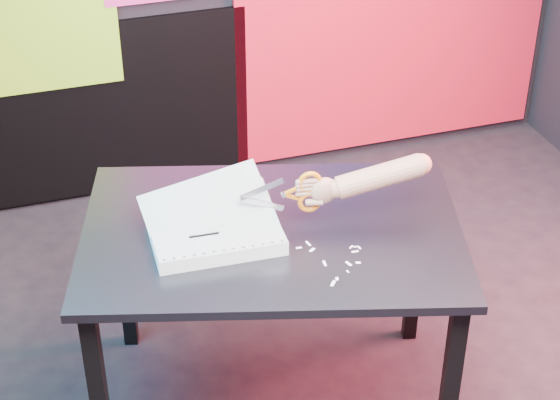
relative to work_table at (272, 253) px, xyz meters
name	(u,v)px	position (x,y,z in m)	size (l,w,h in m)	color
room	(408,24)	(0.46, 0.08, 0.69)	(3.01, 3.01, 2.71)	#2C2C2D
work_table	(272,253)	(0.00, 0.00, 0.00)	(1.37, 1.10, 0.75)	black
printout_stack	(215,231)	(-0.18, 0.01, 0.12)	(0.42, 0.31, 0.21)	white
scissors	(304,193)	(0.10, -0.02, 0.22)	(0.26, 0.05, 0.15)	silver
hand_forearm	(370,179)	(0.30, -0.05, 0.25)	(0.42, 0.11, 0.14)	tan
paper_clippings	(334,259)	(0.13, -0.21, 0.09)	(0.19, 0.24, 0.00)	white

